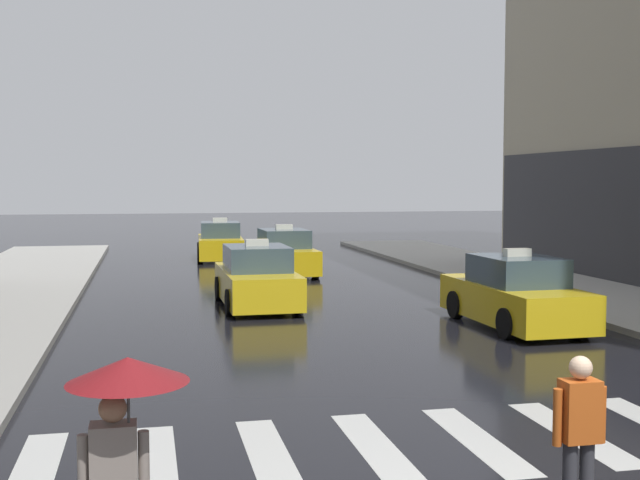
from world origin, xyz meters
The scene contains 7 objects.
crosswalk_markings centered at (0.00, 3.00, 0.00)m, with size 11.30×2.80×0.01m.
taxi_lead centered at (4.12, 10.40, 0.72)m, with size 2.01×4.58×1.80m.
taxi_second centered at (-1.27, 14.62, 0.72)m, with size 1.96×4.55×1.80m.
taxi_third centered at (0.69, 21.81, 0.72)m, with size 2.00×4.57×1.80m.
taxi_fourth centered at (-1.06, 27.69, 0.72)m, with size 2.12×4.63×1.80m.
pedestrian_with_umbrella centered at (-4.31, -0.08, 1.52)m, with size 0.96×0.96×1.94m.
pedestrian_plain_coat centered at (-0.08, 0.41, 0.94)m, with size 0.55×0.24×1.65m.
Camera 1 is at (-4.10, -6.40, 3.30)m, focal length 44.91 mm.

